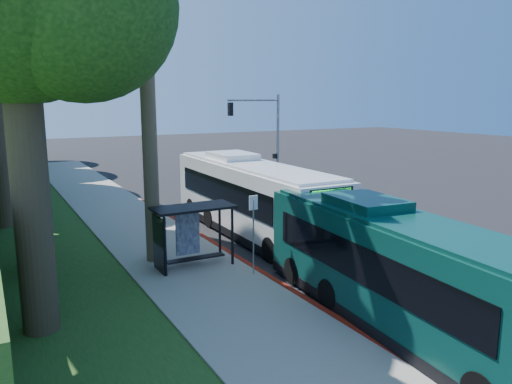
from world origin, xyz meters
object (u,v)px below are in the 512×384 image
white_bus (250,197)px  pickup (268,192)px  bus_shelter (186,225)px  teal_bus (404,272)px

white_bus → pickup: bearing=54.0°
bus_shelter → white_bus: 5.71m
bus_shelter → teal_bus: 8.85m
white_bus → bus_shelter: bearing=-143.7°
white_bus → pickup: 7.44m
white_bus → teal_bus: size_ratio=1.07×
teal_bus → pickup: (5.50, 17.27, -0.99)m
bus_shelter → pickup: bus_shelter is taller
pickup → teal_bus: bearing=-99.6°
bus_shelter → white_bus: bearing=35.4°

